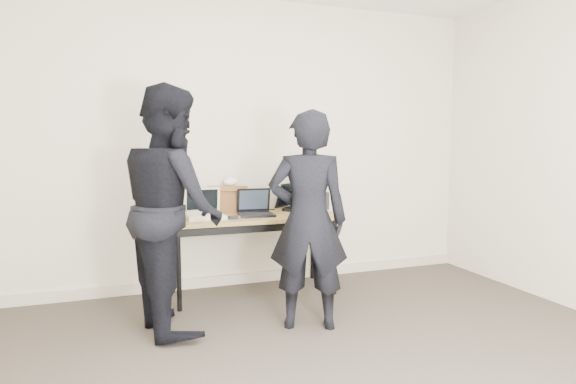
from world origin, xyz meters
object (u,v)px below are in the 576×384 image
laptop_center (256,209)px  person_typist (308,220)px  laptop_beige (205,212)px  leather_satchel (227,199)px  laptop_right (297,204)px  equipment_box (310,200)px  person_observer (172,208)px  desk (253,222)px

laptop_center → person_typist: (0.15, -0.88, 0.03)m
laptop_beige → laptop_center: laptop_beige is taller
leather_satchel → person_typist: (0.35, -1.12, -0.05)m
laptop_beige → leather_satchel: bearing=43.5°
laptop_beige → leather_satchel: (0.26, 0.25, 0.08)m
laptop_beige → leather_satchel: size_ratio=0.83×
leather_satchel → laptop_right: bearing=6.2°
leather_satchel → person_typist: size_ratio=0.24×
equipment_box → person_observer: 1.59m
desk → laptop_beige: 0.45m
laptop_center → person_observer: 0.96m
desk → person_typist: (0.17, -0.89, 0.14)m
desk → leather_satchel: 0.35m
person_typist → laptop_beige: bearing=-35.4°
equipment_box → laptop_beige: bearing=-168.6°
laptop_center → laptop_right: size_ratio=0.67×
laptop_beige → laptop_center: size_ratio=0.98×
laptop_beige → person_typist: bearing=-55.9°
person_typist → person_observer: person_observer is taller
laptop_center → leather_satchel: bearing=134.3°
laptop_center → equipment_box: 0.64m
laptop_right → equipment_box: (0.13, 0.00, 0.03)m
desk → person_observer: person_observer is taller
laptop_center → person_typist: size_ratio=0.20×
laptop_beige → laptop_center: 0.46m
laptop_center → equipment_box: (0.61, 0.21, 0.03)m
equipment_box → person_observer: size_ratio=0.17×
desk → laptop_right: size_ratio=3.10×
desk → person_observer: (-0.77, -0.56, 0.23)m
desk → laptop_center: 0.12m
laptop_right → person_observer: size_ratio=0.27×
person_typist → person_observer: size_ratio=0.90×
equipment_box → person_typist: (-0.46, -1.08, -0.00)m
laptop_beige → laptop_right: bearing=12.0°
equipment_box → person_typist: person_typist is taller
laptop_center → laptop_right: 0.52m
leather_satchel → laptop_beige: bearing=-126.3°
laptop_center → person_typist: person_typist is taller
laptop_right → equipment_box: bearing=-38.9°
desk → equipment_box: (0.63, 0.19, 0.14)m
laptop_center → person_observer: person_observer is taller
person_observer → laptop_beige: bearing=-41.2°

